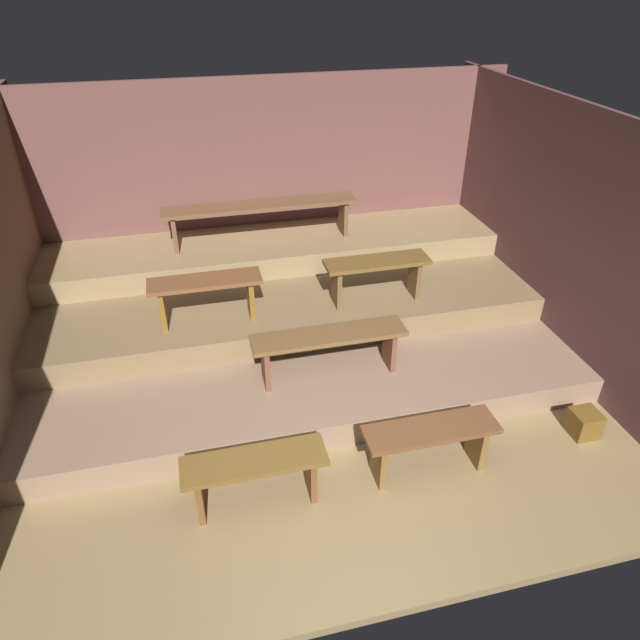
# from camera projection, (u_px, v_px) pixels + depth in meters

# --- Properties ---
(ground) EXTENTS (6.26, 5.32, 0.08)m
(ground) POSITION_uv_depth(u_px,v_px,m) (305.00, 379.00, 6.04)
(ground) COLOR olive
(wall_back) EXTENTS (6.26, 0.06, 2.60)m
(wall_back) POSITION_uv_depth(u_px,v_px,m) (264.00, 185.00, 7.20)
(wall_back) COLOR brown
(wall_back) RESTS_ON ground
(wall_right) EXTENTS (0.06, 5.32, 2.60)m
(wall_right) POSITION_uv_depth(u_px,v_px,m) (565.00, 236.00, 5.88)
(wall_right) COLOR brown
(wall_right) RESTS_ON ground
(platform_lower) EXTENTS (5.46, 3.36, 0.27)m
(platform_lower) POSITION_uv_depth(u_px,v_px,m) (294.00, 335.00, 6.42)
(platform_lower) COLOR #876952
(platform_lower) RESTS_ON ground
(platform_middle) EXTENTS (5.46, 2.23, 0.27)m
(platform_middle) POSITION_uv_depth(u_px,v_px,m) (284.00, 290.00, 6.74)
(platform_middle) COLOR olive
(platform_middle) RESTS_ON platform_lower
(platform_upper) EXTENTS (5.46, 1.08, 0.27)m
(platform_upper) POSITION_uv_depth(u_px,v_px,m) (274.00, 249.00, 7.07)
(platform_upper) COLOR #8E754E
(platform_upper) RESTS_ON platform_middle
(bench_floor_left) EXTENTS (1.13, 0.33, 0.48)m
(bench_floor_left) POSITION_uv_depth(u_px,v_px,m) (255.00, 470.00, 4.44)
(bench_floor_left) COLOR brown
(bench_floor_left) RESTS_ON ground
(bench_floor_right) EXTENTS (1.13, 0.33, 0.48)m
(bench_floor_right) POSITION_uv_depth(u_px,v_px,m) (430.00, 439.00, 4.73)
(bench_floor_right) COLOR brown
(bench_floor_right) RESTS_ON ground
(bench_lower_center) EXTENTS (1.47, 0.33, 0.48)m
(bench_lower_center) POSITION_uv_depth(u_px,v_px,m) (329.00, 343.00, 5.41)
(bench_lower_center) COLOR brown
(bench_lower_center) RESTS_ON platform_lower
(bench_middle_left) EXTENTS (1.13, 0.33, 0.48)m
(bench_middle_left) POSITION_uv_depth(u_px,v_px,m) (206.00, 290.00, 5.75)
(bench_middle_left) COLOR brown
(bench_middle_left) RESTS_ON platform_middle
(bench_middle_right) EXTENTS (1.13, 0.33, 0.48)m
(bench_middle_right) POSITION_uv_depth(u_px,v_px,m) (377.00, 270.00, 6.11)
(bench_middle_right) COLOR brown
(bench_middle_right) RESTS_ON platform_middle
(bench_upper_center) EXTENTS (2.28, 0.33, 0.48)m
(bench_upper_center) POSITION_uv_depth(u_px,v_px,m) (261.00, 210.00, 6.74)
(bench_upper_center) COLOR brown
(bench_upper_center) RESTS_ON platform_upper
(wooden_crate_floor) EXTENTS (0.24, 0.24, 0.24)m
(wooden_crate_floor) POSITION_uv_depth(u_px,v_px,m) (584.00, 423.00, 5.23)
(wooden_crate_floor) COLOR brown
(wooden_crate_floor) RESTS_ON ground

